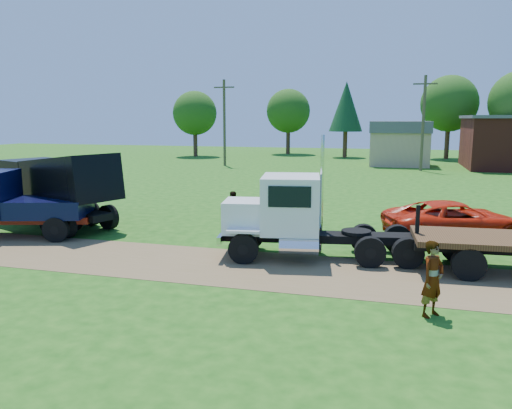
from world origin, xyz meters
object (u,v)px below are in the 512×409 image
(navy_truck, at_px, (4,203))
(spectator_a, at_px, (433,279))
(black_dump_truck, at_px, (53,185))
(white_semi_tractor, at_px, (293,216))
(orange_pickup, at_px, (455,221))

(navy_truck, distance_m, spectator_a, 17.49)
(spectator_a, bearing_deg, black_dump_truck, 107.23)
(white_semi_tractor, relative_size, spectator_a, 3.81)
(spectator_a, bearing_deg, orange_pickup, 30.26)
(white_semi_tractor, relative_size, orange_pickup, 1.29)
(navy_truck, bearing_deg, black_dump_truck, 59.38)
(white_semi_tractor, relative_size, navy_truck, 1.13)
(black_dump_truck, xyz_separation_m, spectator_a, (16.32, -6.78, -0.96))
(black_dump_truck, height_order, navy_truck, black_dump_truck)
(white_semi_tractor, bearing_deg, navy_truck, 171.23)
(navy_truck, xyz_separation_m, spectator_a, (16.94, -4.33, -0.46))
(spectator_a, bearing_deg, navy_truck, 115.47)
(white_semi_tractor, distance_m, orange_pickup, 7.47)
(black_dump_truck, bearing_deg, spectator_a, -1.00)
(orange_pickup, relative_size, spectator_a, 2.96)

